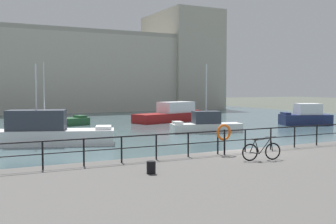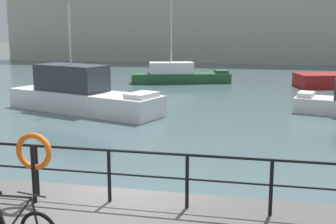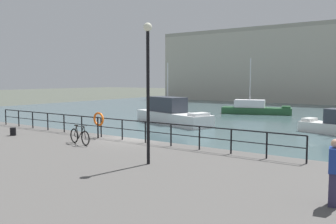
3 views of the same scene
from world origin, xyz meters
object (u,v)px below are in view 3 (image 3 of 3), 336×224
object	(u,v)px
moored_white_yacht	(171,114)
parked_bicycle	(80,136)
mooring_bollard	(13,132)
standing_person	(334,172)
life_ring_stand	(99,120)
moored_harbor_tender	(255,108)
quay_lamp_post	(148,76)

from	to	relation	value
moored_white_yacht	parked_bicycle	distance (m)	17.25
moored_white_yacht	mooring_bollard	distance (m)	16.55
moored_white_yacht	standing_person	distance (m)	25.53
life_ring_stand	standing_person	xyz separation A→B (m)	(12.46, -4.03, -0.11)
parked_bicycle	standing_person	distance (m)	12.06
life_ring_stand	parked_bicycle	bearing A→B (deg)	-71.81
moored_white_yacht	moored_harbor_tender	size ratio (longest dim) A/B	1.13
standing_person	mooring_bollard	bearing A→B (deg)	163.63
parked_bicycle	standing_person	size ratio (longest dim) A/B	1.03
life_ring_stand	quay_lamp_post	distance (m)	7.06
mooring_bollard	quay_lamp_post	distance (m)	10.94
mooring_bollard	quay_lamp_post	bearing A→B (deg)	-5.47
moored_harbor_tender	moored_white_yacht	bearing A→B (deg)	-118.81
moored_white_yacht	mooring_bollard	xyz separation A→B (m)	(0.65, -16.53, 0.33)
moored_white_yacht	standing_person	bearing A→B (deg)	-26.45
mooring_bollard	standing_person	distance (m)	17.14
moored_white_yacht	life_ring_stand	size ratio (longest dim) A/B	6.70
parked_bicycle	standing_person	world-z (taller)	standing_person
moored_white_yacht	parked_bicycle	world-z (taller)	moored_white_yacht
moored_white_yacht	mooring_bollard	bearing A→B (deg)	-68.05
parked_bicycle	quay_lamp_post	bearing A→B (deg)	-2.75
life_ring_stand	standing_person	distance (m)	13.09
parked_bicycle	mooring_bollard	distance (m)	5.19
mooring_bollard	standing_person	bearing A→B (deg)	-6.27
life_ring_stand	moored_harbor_tender	bearing A→B (deg)	94.89
quay_lamp_post	life_ring_stand	bearing A→B (deg)	151.78
moored_harbor_tender	parked_bicycle	distance (m)	29.86
mooring_bollard	life_ring_stand	world-z (taller)	life_ring_stand
parked_bicycle	quay_lamp_post	distance (m)	6.15
moored_white_yacht	life_ring_stand	bearing A→B (deg)	-50.35
moored_harbor_tender	mooring_bollard	world-z (taller)	moored_harbor_tender
moored_harbor_tender	life_ring_stand	xyz separation A→B (m)	(2.38, -27.85, 1.34)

